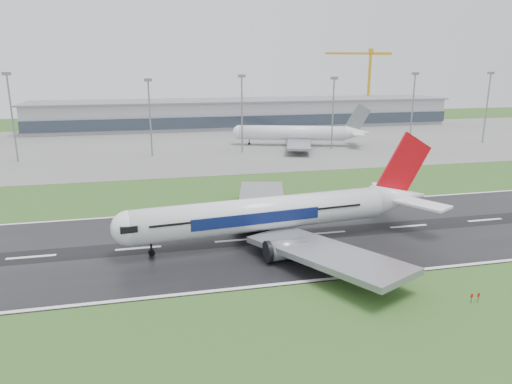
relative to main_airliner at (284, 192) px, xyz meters
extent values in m
plane|color=#2B511D|center=(30.05, 1.54, -10.34)|extent=(520.00, 520.00, 0.00)
cube|color=black|center=(30.05, 1.54, -10.29)|extent=(400.00, 45.00, 0.10)
cube|color=slate|center=(30.05, 126.54, -10.30)|extent=(400.00, 130.00, 0.08)
cube|color=#93969E|center=(30.05, 186.54, -2.84)|extent=(240.00, 36.00, 15.00)
cylinder|color=gray|center=(-75.39, 101.54, 5.60)|extent=(0.64, 0.64, 31.88)
cylinder|color=gray|center=(-25.58, 101.54, 4.32)|extent=(0.64, 0.64, 29.31)
cylinder|color=gray|center=(11.27, 101.54, 4.96)|extent=(0.64, 0.64, 30.60)
cylinder|color=gray|center=(50.92, 101.54, 4.42)|extent=(0.64, 0.64, 29.52)
cylinder|color=gray|center=(88.55, 101.54, 5.26)|extent=(0.64, 0.64, 31.20)
cylinder|color=gray|center=(126.56, 101.54, 5.31)|extent=(0.64, 0.64, 31.30)
camera|label=1|loc=(-26.66, -90.32, 25.51)|focal=33.24mm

